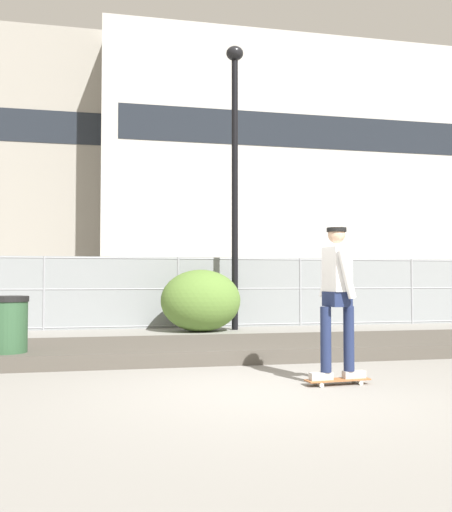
{
  "coord_description": "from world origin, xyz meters",
  "views": [
    {
      "loc": [
        -1.89,
        -6.17,
        1.28
      ],
      "look_at": [
        0.59,
        5.41,
        1.76
      ],
      "focal_mm": 39.92,
      "sensor_mm": 36.0,
      "label": 1
    }
  ],
  "objects_px": {
    "shrub_left": "(201,301)",
    "trash_bin": "(7,332)",
    "parked_car_mid": "(192,293)",
    "parked_car_far": "(364,292)",
    "street_lamp": "(235,154)",
    "skater": "(337,291)",
    "skateboard": "(338,380)"
  },
  "relations": [
    {
      "from": "parked_car_far",
      "to": "street_lamp",
      "type": "bearing_deg",
      "value": -144.4
    },
    {
      "from": "parked_car_far",
      "to": "trash_bin",
      "type": "bearing_deg",
      "value": -137.47
    },
    {
      "from": "shrub_left",
      "to": "trash_bin",
      "type": "height_order",
      "value": "shrub_left"
    },
    {
      "from": "street_lamp",
      "to": "parked_car_mid",
      "type": "distance_m",
      "value": 5.48
    },
    {
      "from": "parked_car_far",
      "to": "shrub_left",
      "type": "bearing_deg",
      "value": -146.4
    },
    {
      "from": "parked_car_mid",
      "to": "skateboard",
      "type": "bearing_deg",
      "value": -89.88
    },
    {
      "from": "skateboard",
      "to": "parked_car_far",
      "type": "relative_size",
      "value": 0.18
    },
    {
      "from": "parked_car_mid",
      "to": "parked_car_far",
      "type": "relative_size",
      "value": 0.99
    },
    {
      "from": "skateboard",
      "to": "parked_car_mid",
      "type": "relative_size",
      "value": 0.18
    },
    {
      "from": "street_lamp",
      "to": "parked_car_mid",
      "type": "xyz_separation_m",
      "value": [
        -0.48,
        4.08,
        -3.63
      ]
    },
    {
      "from": "street_lamp",
      "to": "shrub_left",
      "type": "bearing_deg",
      "value": -159.86
    },
    {
      "from": "skateboard",
      "to": "street_lamp",
      "type": "height_order",
      "value": "street_lamp"
    },
    {
      "from": "skateboard",
      "to": "skater",
      "type": "xyz_separation_m",
      "value": [
        0.0,
        0.0,
        1.08
      ]
    },
    {
      "from": "parked_car_far",
      "to": "skater",
      "type": "bearing_deg",
      "value": -117.19
    },
    {
      "from": "skateboard",
      "to": "parked_car_far",
      "type": "xyz_separation_m",
      "value": [
        5.84,
        11.37,
        0.78
      ]
    },
    {
      "from": "street_lamp",
      "to": "trash_bin",
      "type": "relative_size",
      "value": 7.03
    },
    {
      "from": "skater",
      "to": "shrub_left",
      "type": "xyz_separation_m",
      "value": [
        -0.47,
        7.18,
        -0.38
      ]
    },
    {
      "from": "skateboard",
      "to": "street_lamp",
      "type": "distance_m",
      "value": 8.73
    },
    {
      "from": "skater",
      "to": "street_lamp",
      "type": "bearing_deg",
      "value": 86.52
    },
    {
      "from": "street_lamp",
      "to": "parked_car_mid",
      "type": "bearing_deg",
      "value": 96.73
    },
    {
      "from": "skateboard",
      "to": "street_lamp",
      "type": "relative_size",
      "value": 0.11
    },
    {
      "from": "skater",
      "to": "street_lamp",
      "type": "xyz_separation_m",
      "value": [
        0.46,
        7.52,
        3.33
      ]
    },
    {
      "from": "parked_car_far",
      "to": "shrub_left",
      "type": "relative_size",
      "value": 2.34
    },
    {
      "from": "skateboard",
      "to": "shrub_left",
      "type": "xyz_separation_m",
      "value": [
        -0.47,
        7.18,
        0.69
      ]
    },
    {
      "from": "skateboard",
      "to": "parked_car_mid",
      "type": "bearing_deg",
      "value": 90.12
    },
    {
      "from": "street_lamp",
      "to": "shrub_left",
      "type": "distance_m",
      "value": 3.85
    },
    {
      "from": "parked_car_mid",
      "to": "shrub_left",
      "type": "height_order",
      "value": "parked_car_mid"
    },
    {
      "from": "skater",
      "to": "parked_car_mid",
      "type": "height_order",
      "value": "skater"
    },
    {
      "from": "parked_car_mid",
      "to": "trash_bin",
      "type": "height_order",
      "value": "parked_car_mid"
    },
    {
      "from": "skater",
      "to": "shrub_left",
      "type": "bearing_deg",
      "value": 93.77
    },
    {
      "from": "street_lamp",
      "to": "parked_car_far",
      "type": "distance_m",
      "value": 7.55
    },
    {
      "from": "skateboard",
      "to": "parked_car_far",
      "type": "height_order",
      "value": "parked_car_far"
    }
  ]
}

